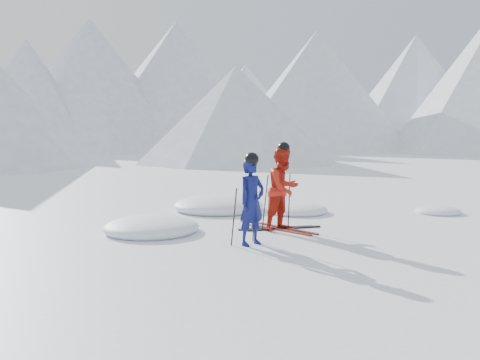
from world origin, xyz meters
TOP-DOWN VIEW (x-y plane):
  - ground at (0.00, 0.00)m, footprint 160.00×160.00m
  - mountain_range at (5.71, 35.31)m, footprint 106.15×62.94m
  - skier_blue at (-2.55, -0.63)m, footprint 0.64×0.46m
  - skier_red at (-1.11, 0.12)m, footprint 0.95×0.78m
  - pole_blue_left at (-2.85, -0.48)m, footprint 0.11×0.08m
  - pole_blue_right at (-2.30, -0.38)m, footprint 0.11×0.07m
  - pole_red_left at (-1.41, 0.37)m, footprint 0.12×0.09m
  - pole_red_right at (-0.81, 0.27)m, footprint 0.12×0.08m
  - ski_worn_left at (-1.23, 0.12)m, footprint 0.37×1.69m
  - ski_worn_right at (-0.99, 0.12)m, footprint 0.25×1.70m
  - ski_loose_a at (-1.15, 0.31)m, footprint 1.61×0.73m
  - ski_loose_b at (-1.05, 0.16)m, footprint 1.63×0.67m
  - snow_lumps at (-1.09, 2.31)m, footprint 8.71×5.57m

SIDE VIEW (x-z plane):
  - ground at x=0.00m, z-range 0.00..0.00m
  - snow_lumps at x=-1.09m, z-range -0.27..0.27m
  - ski_worn_left at x=-1.23m, z-range 0.00..0.03m
  - ski_worn_right at x=-0.99m, z-range 0.00..0.03m
  - ski_loose_a at x=-1.15m, z-range 0.00..0.03m
  - ski_loose_b at x=-1.05m, z-range 0.00..0.03m
  - pole_blue_left at x=-2.85m, z-range 0.00..1.08m
  - pole_blue_right at x=-2.30m, z-range 0.00..1.08m
  - pole_red_left at x=-1.41m, z-range 0.00..1.19m
  - pole_red_right at x=-0.81m, z-range 0.00..1.19m
  - skier_blue at x=-2.55m, z-range 0.00..1.62m
  - skier_red at x=-1.11m, z-range 0.00..1.78m
  - mountain_range at x=5.71m, z-range -1.04..14.49m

